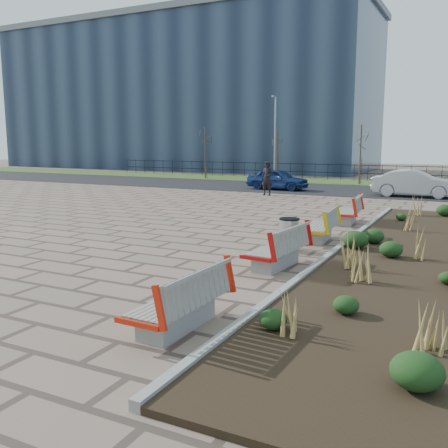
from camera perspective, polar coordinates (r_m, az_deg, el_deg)
The scene contains 19 objects.
ground at distance 11.19m, azimuth -14.00°, elevation -6.26°, with size 120.00×120.00×0.00m, color #775F52.
planting_bed at distance 13.46m, azimuth 22.51°, elevation -3.82°, with size 4.50×18.00×0.10m, color black.
planting_curb at distance 13.80m, azimuth 12.83°, elevation -2.90°, with size 0.16×18.00×0.15m, color gray.
grass_verge_far at distance 36.92m, azimuth 15.65°, elevation 4.57°, with size 80.00×5.00×0.04m, color #33511E.
road at distance 31.08m, azimuth 13.47°, elevation 3.77°, with size 80.00×7.00×0.02m, color black.
bench_a at distance 8.06m, azimuth -5.38°, elevation -8.50°, with size 0.90×2.10×1.00m, color red, non-canonical shape.
bench_b at distance 11.88m, azimuth 5.95°, elevation -2.62°, with size 0.90×2.10×1.00m, color #B00D0B, non-canonical shape.
bench_c at distance 15.21m, azimuth 10.75°, elevation -0.06°, with size 0.90×2.10×1.00m, color #E4B90C, non-canonical shape.
bench_d at distance 18.66m, azimuth 13.83°, elevation 1.59°, with size 0.90×2.10×1.00m, color red, non-canonical shape.
litter_bin at distance 13.73m, azimuth 7.44°, elevation -1.24°, with size 0.54×0.54×0.88m, color #B2B2B7.
pedestrian at distance 27.57m, azimuth 4.96°, elevation 5.22°, with size 0.68×0.45×1.86m, color black.
car_blue at distance 30.72m, azimuth 6.15°, elevation 5.13°, with size 1.52×3.77×1.28m, color navy.
car_silver at distance 28.49m, azimuth 20.96°, elevation 4.36°, with size 1.51×4.33×1.43m, color #A6A9AE.
tree_a at distance 39.54m, azimuth -2.14°, elevation 8.15°, with size 1.40×1.40×4.00m, color #4C3D2D, non-canonical shape.
tree_b at distance 37.02m, azimuth 6.10°, elevation 8.01°, with size 1.40×1.40×4.00m, color #4C3D2D, non-canonical shape.
tree_c at distance 35.34m, azimuth 15.31°, elevation 7.66°, with size 1.40×1.40×4.00m, color #4C3D2D, non-canonical shape.
lamp_west at distance 36.54m, azimuth 5.84°, elevation 9.56°, with size 0.24×0.60×6.00m, color gray, non-canonical shape.
railing_fence at distance 38.34m, azimuth 16.13°, elevation 5.65°, with size 44.00×0.10×1.20m, color black, non-canonical shape.
building_glass at distance 56.41m, azimuth -4.52°, elevation 14.09°, with size 40.00×14.00×15.00m, color #192338.
Camera 1 is at (7.11, -8.11, 2.99)m, focal length 40.00 mm.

